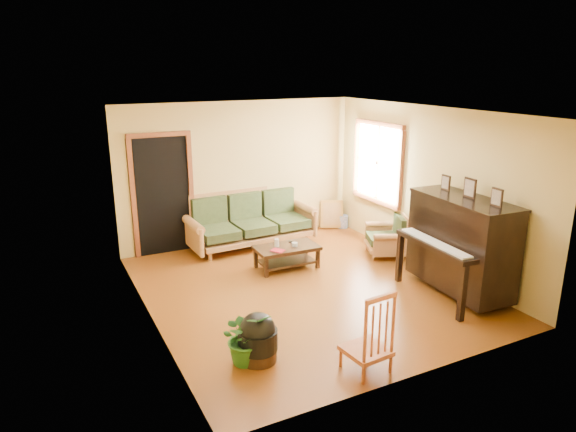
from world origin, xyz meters
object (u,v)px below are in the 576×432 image
armchair (385,234)px  footstool (258,343)px  potted_plant (246,337)px  sofa (252,220)px  piano (461,247)px  ceramic_crock (343,222)px  coffee_table (287,257)px  red_chair (367,330)px

armchair → footstool: 3.93m
footstool → potted_plant: 0.17m
sofa → potted_plant: 3.88m
sofa → armchair: sofa is taller
piano → ceramic_crock: bearing=90.3°
armchair → coffee_table: bearing=-163.5°
footstool → sofa: bearing=67.7°
red_chair → footstool: bearing=138.7°
coffee_table → ceramic_crock: (2.00, 1.41, -0.06)m
piano → armchair: bearing=93.1°
red_chair → sofa: bearing=78.3°
ceramic_crock → armchair: bearing=-96.8°
sofa → red_chair: (-0.49, -4.26, -0.02)m
potted_plant → footstool: bearing=-9.5°
armchair → ceramic_crock: (0.20, 1.65, -0.25)m
piano → sofa: bearing=123.8°
armchair → ceramic_crock: bearing=107.2°
red_chair → potted_plant: size_ratio=1.51×
sofa → ceramic_crock: size_ratio=8.98×
sofa → red_chair: sofa is taller
piano → ceramic_crock: (0.23, 3.41, -0.59)m
armchair → ceramic_crock: armchair is taller
sofa → footstool: size_ratio=5.15×
piano → potted_plant: piano is taller
coffee_table → footstool: (-1.53, -2.31, 0.03)m
piano → ceramic_crock: piano is taller
ceramic_crock → potted_plant: 5.21m
sofa → coffee_table: 1.29m
armchair → piano: 1.79m
potted_plant → ceramic_crock: bearing=45.3°
piano → red_chair: bearing=-152.3°
armchair → potted_plant: 4.03m
coffee_table → ceramic_crock: size_ratio=3.97×
footstool → piano: bearing=5.4°
sofa → armchair: (1.88, -1.49, -0.12)m
red_chair → ceramic_crock: bearing=54.7°
red_chair → potted_plant: (-1.10, 0.73, -0.16)m
coffee_table → armchair: bearing=-7.5°
potted_plant → red_chair: bearing=-33.6°
coffee_table → piano: (1.77, -1.99, 0.53)m
potted_plant → piano: bearing=4.8°
sofa → piano: size_ratio=1.43×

